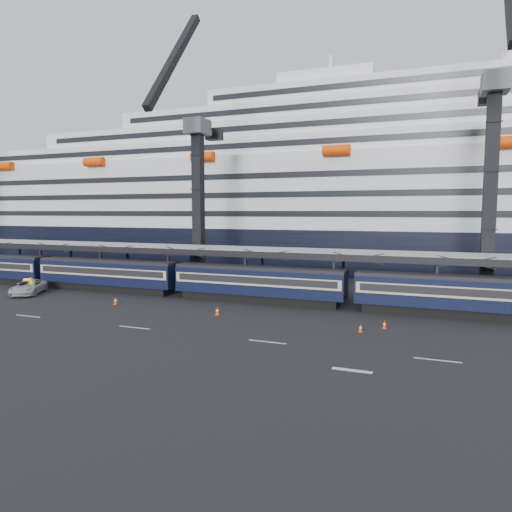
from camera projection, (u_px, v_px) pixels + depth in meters
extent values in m
plane|color=black|center=(306.00, 331.00, 37.54)|extent=(260.00, 260.00, 0.00)
cube|color=beige|center=(28.00, 316.00, 43.04)|extent=(3.00, 0.15, 0.02)
cube|color=beige|center=(135.00, 328.00, 38.79)|extent=(3.00, 0.15, 0.02)
cube|color=beige|center=(267.00, 342.00, 34.53)|extent=(3.00, 0.15, 0.02)
cube|color=beige|center=(438.00, 360.00, 30.28)|extent=(3.00, 0.15, 0.02)
cube|color=beige|center=(352.00, 370.00, 28.33)|extent=(2.50, 0.40, 0.02)
cube|color=black|center=(108.00, 287.00, 56.73)|extent=(17.48, 2.40, 0.90)
cube|color=black|center=(108.00, 273.00, 56.55)|extent=(19.00, 2.80, 2.70)
cube|color=beige|center=(107.00, 271.00, 56.52)|extent=(18.62, 2.92, 1.05)
cube|color=black|center=(107.00, 270.00, 56.52)|extent=(17.86, 2.98, 0.70)
cube|color=black|center=(107.00, 261.00, 56.40)|extent=(19.00, 2.50, 0.35)
cube|color=black|center=(258.00, 298.00, 49.64)|extent=(17.48, 2.40, 0.90)
cube|color=black|center=(258.00, 282.00, 49.46)|extent=(19.00, 2.80, 2.70)
cube|color=beige|center=(258.00, 279.00, 49.43)|extent=(18.62, 2.92, 1.05)
cube|color=black|center=(258.00, 279.00, 49.43)|extent=(17.86, 2.98, 0.70)
cube|color=black|center=(258.00, 268.00, 49.31)|extent=(19.00, 2.50, 0.35)
cube|color=black|center=(459.00, 313.00, 42.55)|extent=(17.48, 2.40, 0.90)
cube|color=black|center=(459.00, 294.00, 42.37)|extent=(19.00, 2.80, 2.70)
cube|color=beige|center=(459.00, 290.00, 42.34)|extent=(18.62, 2.92, 1.05)
cube|color=black|center=(460.00, 290.00, 42.34)|extent=(17.86, 2.98, 0.70)
cube|color=black|center=(460.00, 278.00, 42.23)|extent=(19.00, 2.50, 0.35)
cube|color=gray|center=(339.00, 252.00, 50.04)|extent=(130.00, 6.00, 0.25)
cube|color=black|center=(334.00, 257.00, 47.28)|extent=(130.00, 0.25, 0.70)
cube|color=black|center=(344.00, 253.00, 52.86)|extent=(130.00, 0.25, 0.70)
cube|color=black|center=(20.00, 258.00, 70.63)|extent=(0.25, 0.25, 5.40)
cube|color=black|center=(41.00, 264.00, 61.88)|extent=(0.25, 0.25, 5.40)
cube|color=black|center=(71.00, 260.00, 67.08)|extent=(0.25, 0.25, 5.40)
cube|color=black|center=(101.00, 268.00, 58.33)|extent=(0.25, 0.25, 5.40)
cube|color=black|center=(128.00, 263.00, 63.54)|extent=(0.25, 0.25, 5.40)
cube|color=black|center=(168.00, 271.00, 54.79)|extent=(0.25, 0.25, 5.40)
cube|color=black|center=(191.00, 266.00, 59.99)|extent=(0.25, 0.25, 5.40)
cube|color=black|center=(245.00, 275.00, 51.24)|extent=(0.25, 0.25, 5.40)
cube|color=black|center=(262.00, 269.00, 56.45)|extent=(0.25, 0.25, 5.40)
cube|color=black|center=(334.00, 280.00, 47.70)|extent=(0.25, 0.25, 5.40)
cube|color=black|center=(343.00, 273.00, 52.91)|extent=(0.25, 0.25, 5.40)
cube|color=black|center=(436.00, 286.00, 44.15)|extent=(0.25, 0.25, 5.40)
cube|color=black|center=(436.00, 278.00, 49.36)|extent=(0.25, 0.25, 5.40)
cube|color=black|center=(373.00, 248.00, 79.98)|extent=(200.00, 28.00, 7.00)
cube|color=silver|center=(374.00, 193.00, 79.06)|extent=(190.00, 26.88, 12.00)
cube|color=silver|center=(375.00, 149.00, 78.33)|extent=(160.00, 24.64, 3.00)
cube|color=black|center=(366.00, 139.00, 66.82)|extent=(153.60, 0.12, 0.90)
cube|color=silver|center=(376.00, 132.00, 78.04)|extent=(124.00, 21.84, 3.00)
cube|color=black|center=(368.00, 119.00, 67.83)|extent=(119.04, 0.12, 0.90)
cube|color=silver|center=(376.00, 114.00, 77.74)|extent=(90.00, 19.04, 3.00)
cube|color=black|center=(369.00, 101.00, 68.84)|extent=(86.40, 0.12, 0.90)
cube|color=silver|center=(377.00, 95.00, 77.45)|extent=(56.00, 16.24, 3.00)
cube|color=black|center=(371.00, 83.00, 69.85)|extent=(53.76, 0.12, 0.90)
cube|color=silver|center=(330.00, 85.00, 80.05)|extent=(16.00, 12.00, 2.50)
cylinder|color=silver|center=(511.00, 64.00, 70.07)|extent=(2.80, 2.80, 3.00)
cylinder|color=#FF4808|center=(5.00, 166.00, 90.25)|extent=(4.00, 1.60, 1.60)
cylinder|color=#FF4808|center=(94.00, 162.00, 82.45)|extent=(4.00, 1.60, 1.60)
cylinder|color=#FF4808|center=(203.00, 157.00, 74.65)|extent=(4.00, 1.60, 1.60)
cylinder|color=#FF4808|center=(336.00, 150.00, 66.85)|extent=(4.00, 1.60, 1.60)
cylinder|color=#FF4808|center=(505.00, 142.00, 59.06)|extent=(4.00, 1.60, 1.60)
cube|color=#4D4F55|center=(199.00, 277.00, 62.21)|extent=(4.50, 4.50, 2.00)
cube|color=black|center=(198.00, 203.00, 61.23)|extent=(1.30, 1.30, 18.00)
cube|color=#4D4F55|center=(197.00, 127.00, 60.26)|extent=(2.60, 3.20, 2.00)
cube|color=black|center=(174.00, 59.00, 54.21)|extent=(0.90, 12.26, 14.37)
cube|color=black|center=(206.00, 130.00, 62.60)|extent=(0.90, 5.04, 0.90)
cube|color=black|center=(214.00, 134.00, 64.97)|extent=(2.20, 1.60, 1.60)
cube|color=#4D4F55|center=(485.00, 294.00, 48.87)|extent=(4.50, 4.50, 2.00)
cube|color=black|center=(490.00, 191.00, 47.80)|extent=(1.30, 1.30, 20.00)
cube|color=#4D4F55|center=(495.00, 83.00, 46.73)|extent=(2.60, 3.20, 2.00)
cube|color=black|center=(492.00, 90.00, 49.33)|extent=(0.90, 5.60, 0.90)
cube|color=black|center=(489.00, 98.00, 51.96)|extent=(2.20, 1.60, 1.60)
imported|color=#A6A9AD|center=(28.00, 287.00, 54.38)|extent=(5.33, 6.72, 1.70)
imported|color=#C3FE0D|center=(31.00, 286.00, 54.21)|extent=(0.76, 0.51, 2.04)
cube|color=#FF4808|center=(116.00, 304.00, 48.48)|extent=(0.41, 0.41, 0.04)
cone|color=#FF4808|center=(115.00, 300.00, 48.44)|extent=(0.34, 0.34, 0.77)
cylinder|color=white|center=(115.00, 300.00, 48.44)|extent=(0.29, 0.29, 0.13)
cube|color=#FF4808|center=(217.00, 315.00, 43.54)|extent=(0.42, 0.42, 0.04)
cone|color=#FF4808|center=(217.00, 310.00, 43.50)|extent=(0.35, 0.35, 0.79)
cylinder|color=white|center=(217.00, 310.00, 43.50)|extent=(0.30, 0.30, 0.13)
cube|color=#FF4808|center=(384.00, 328.00, 38.54)|extent=(0.35, 0.35, 0.04)
cone|color=#FF4808|center=(384.00, 324.00, 38.51)|extent=(0.30, 0.30, 0.67)
cylinder|color=white|center=(384.00, 324.00, 38.51)|extent=(0.25, 0.25, 0.11)
cube|color=#FF4808|center=(360.00, 332.00, 37.39)|extent=(0.34, 0.34, 0.04)
cone|color=#FF4808|center=(361.00, 328.00, 37.36)|extent=(0.29, 0.29, 0.65)
cylinder|color=white|center=(361.00, 328.00, 37.36)|extent=(0.24, 0.24, 0.11)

